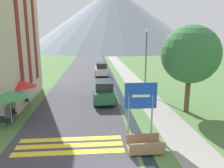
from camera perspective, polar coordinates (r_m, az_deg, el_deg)
name	(u,v)px	position (r m, az deg, el deg)	size (l,w,h in m)	color
ground_plane	(104,80)	(27.58, -2.22, 1.04)	(160.00, 160.00, 0.00)	#476B38
road	(86,69)	(37.43, -6.77, 4.04)	(6.40, 60.00, 0.01)	#38383D
footpath	(122,68)	(37.71, 2.56, 4.18)	(2.20, 60.00, 0.01)	gray
drainage_channel	(108,68)	(37.48, -1.09, 4.13)	(0.60, 60.00, 0.00)	black
crosswalk_marking	(70,145)	(11.83, -10.90, -15.48)	(5.44, 1.84, 0.01)	yellow
mountain_distant	(113,19)	(93.87, 0.37, 16.69)	(70.39, 70.39, 24.41)	gray
road_sign	(141,101)	(12.03, 7.51, -4.45)	(1.77, 0.11, 3.05)	gray
footbridge	(145,146)	(11.19, 8.54, -15.82)	(1.70, 1.10, 0.65)	#846647
parked_car_near	(104,91)	(18.52, -2.16, -1.85)	(1.75, 4.25, 1.82)	#28663D
parked_car_far	(101,69)	(30.48, -2.78, 3.88)	(1.74, 4.17, 1.82)	silver
cafe_chair_nearest	(2,121)	(14.83, -26.84, -8.59)	(0.40, 0.40, 0.85)	black
cafe_chair_near_right	(13,113)	(15.96, -24.52, -6.89)	(0.40, 0.40, 0.85)	black
cafe_chair_far_left	(26,100)	(18.56, -21.54, -3.97)	(0.40, 0.40, 0.85)	black
cafe_umbrella_front_green	(9,95)	(14.96, -25.31, -2.54)	(2.36, 2.36, 2.12)	#B7B2A8
cafe_umbrella_middle_red	(21,84)	(17.28, -22.67, 0.10)	(2.20, 2.20, 2.31)	#B7B2A8
person_seated_far	(7,114)	(15.33, -25.63, -7.04)	(0.32, 0.32, 1.26)	#282833
person_seated_near	(10,108)	(16.51, -25.08, -5.74)	(0.32, 0.32, 1.21)	#282833
streetlamp	(146,57)	(20.90, 8.88, 6.95)	(0.28, 0.28, 6.05)	#515156
tree_by_path	(190,54)	(16.38, 19.79, 7.27)	(4.09, 4.09, 6.27)	brown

